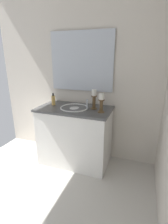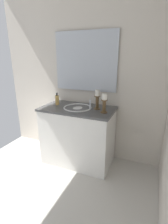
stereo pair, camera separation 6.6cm
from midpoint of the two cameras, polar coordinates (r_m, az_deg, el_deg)
The scene contains 8 objects.
floor at distance 2.14m, azimuth -20.28°, elevation -30.18°, with size 2.79×2.59×0.02m, color beige.
wall_left at distance 2.64m, azimuth -3.71°, elevation 11.12°, with size 0.04×2.59×2.45m, color silver.
vanity_cabinet at distance 2.54m, azimuth -3.85°, elevation -7.94°, with size 0.58×1.04×0.86m.
sink_basin at distance 2.39m, azimuth -4.02°, elevation 0.50°, with size 0.40×0.40×0.24m.
mirror at distance 2.54m, azimuth -1.74°, elevation 16.58°, with size 0.02×0.94×0.83m, color silver.
candle_holder_tall at distance 2.16m, azimuth 4.98°, elevation 3.16°, with size 0.09×0.09×0.25m.
candle_holder_short at distance 2.30m, azimuth 2.58°, elevation 4.41°, with size 0.09×0.09×0.27m.
soap_bottle at distance 2.55m, azimuth -11.03°, elevation 3.93°, with size 0.06×0.06×0.18m.
Camera 1 is at (1.02, 1.02, 1.56)m, focal length 27.14 mm.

